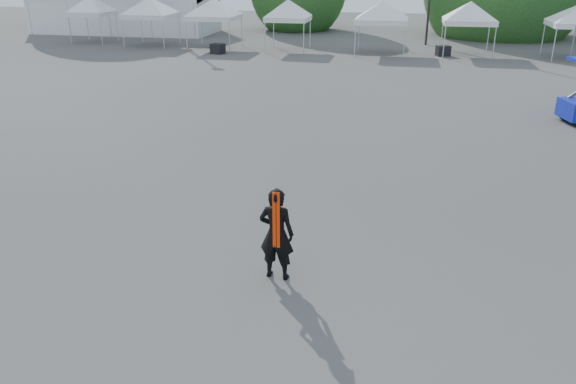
# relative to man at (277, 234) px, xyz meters

# --- Properties ---
(ground) EXTENTS (120.00, 120.00, 0.00)m
(ground) POSITION_rel_man_xyz_m (0.60, 2.18, -0.91)
(ground) COLOR #474442
(ground) RESTS_ON ground
(marquee) EXTENTS (15.00, 6.25, 4.23)m
(marquee) POSITION_rel_man_xyz_m (-21.40, 37.18, 1.05)
(marquee) COLOR white
(marquee) RESTS_ON ground
(tent_a) EXTENTS (3.81, 3.81, 3.88)m
(tent_a) POSITION_rel_man_xyz_m (-20.90, 30.76, 2.14)
(tent_a) COLOR silver
(tent_a) RESTS_ON ground
(tent_b) EXTENTS (4.53, 4.53, 3.88)m
(tent_b) POSITION_rel_man_xyz_m (-15.80, 29.81, 2.14)
(tent_b) COLOR silver
(tent_b) RESTS_ON ground
(tent_c) EXTENTS (4.57, 4.57, 3.88)m
(tent_c) POSITION_rel_man_xyz_m (-10.94, 29.44, 2.14)
(tent_c) COLOR silver
(tent_c) RESTS_ON ground
(tent_d) EXTENTS (3.97, 3.97, 3.88)m
(tent_d) POSITION_rel_man_xyz_m (-5.73, 29.47, 2.14)
(tent_d) COLOR silver
(tent_d) RESTS_ON ground
(tent_e) EXTENTS (4.65, 4.65, 3.88)m
(tent_e) POSITION_rel_man_xyz_m (0.52, 29.20, 2.14)
(tent_e) COLOR silver
(tent_e) RESTS_ON ground
(tent_f) EXTENTS (4.52, 4.52, 3.88)m
(tent_f) POSITION_rel_man_xyz_m (6.02, 29.70, 2.14)
(tent_f) COLOR silver
(tent_f) RESTS_ON ground
(man) EXTENTS (0.70, 0.49, 1.82)m
(man) POSITION_rel_man_xyz_m (0.00, 0.00, 0.00)
(man) COLOR black
(man) RESTS_ON ground
(crate_west) EXTENTS (0.99, 0.88, 0.64)m
(crate_west) POSITION_rel_man_xyz_m (-9.97, 26.98, -0.59)
(crate_west) COLOR black
(crate_west) RESTS_ON ground
(crate_mid) EXTENTS (0.99, 0.88, 0.65)m
(crate_mid) POSITION_rel_man_xyz_m (4.55, 29.01, -0.59)
(crate_mid) COLOR black
(crate_mid) RESTS_ON ground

